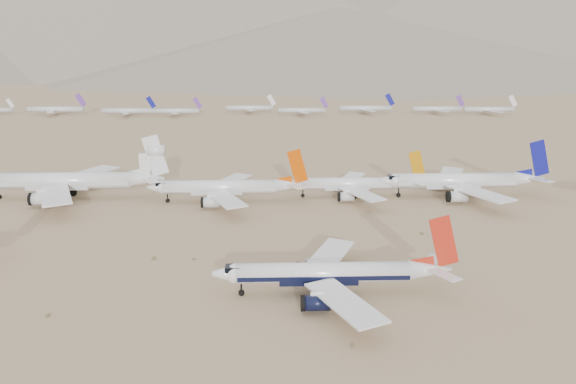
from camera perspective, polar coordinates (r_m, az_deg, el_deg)
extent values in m
plane|color=#8B7151|center=(121.25, -0.44, -9.06)|extent=(7000.00, 7000.00, 0.00)
cylinder|color=white|center=(113.44, 3.59, -8.16)|extent=(34.87, 4.12, 4.12)
cube|color=black|center=(113.64, 3.59, -8.40)|extent=(34.17, 4.18, 0.93)
sphere|color=white|center=(113.14, -5.33, -8.26)|extent=(4.12, 4.12, 4.12)
cube|color=black|center=(112.76, -5.66, -7.72)|extent=(2.89, 2.68, 1.03)
cone|color=white|center=(117.34, 14.22, -7.65)|extent=(8.72, 4.12, 4.12)
cube|color=white|center=(102.89, 5.77, -11.05)|extent=(13.47, 21.22, 0.65)
cube|color=white|center=(114.08, 15.62, -8.10)|extent=(5.53, 7.24, 0.25)
cylinder|color=black|center=(106.48, 2.96, -11.20)|extent=(4.84, 2.97, 2.97)
cube|color=white|center=(125.32, 4.28, -6.34)|extent=(13.47, 21.22, 0.65)
cube|color=white|center=(121.21, 14.49, -6.70)|extent=(5.53, 7.24, 0.25)
cylinder|color=black|center=(122.16, 2.27, -7.79)|extent=(4.84, 2.97, 2.97)
cube|color=red|center=(116.01, 15.55, -4.83)|extent=(6.61, 0.33, 10.89)
cylinder|color=black|center=(114.70, -4.76, -10.17)|extent=(1.24, 0.52, 1.24)
cylinder|color=black|center=(112.48, 4.45, -10.53)|extent=(1.73, 1.03, 1.73)
cylinder|color=black|center=(117.72, 4.14, -9.37)|extent=(1.73, 1.03, 1.73)
cylinder|color=white|center=(197.40, 16.64, 1.15)|extent=(40.76, 4.94, 4.94)
cube|color=silver|center=(197.53, 16.63, 0.97)|extent=(39.95, 5.02, 1.11)
sphere|color=white|center=(191.88, 10.86, 1.13)|extent=(4.94, 4.94, 4.94)
cube|color=black|center=(191.43, 10.66, 1.52)|extent=(3.46, 3.21, 1.24)
cone|color=white|center=(206.74, 23.28, 1.25)|extent=(10.19, 4.94, 4.94)
cube|color=white|center=(185.51, 18.93, -0.10)|extent=(15.74, 24.81, 0.77)
cube|color=white|center=(203.34, 24.36, 1.13)|extent=(6.47, 8.46, 0.30)
cylinder|color=silver|center=(188.09, 16.88, -0.46)|extent=(5.66, 3.56, 3.56)
cube|color=white|center=(211.87, 16.22, 1.78)|extent=(15.74, 24.81, 0.77)
cube|color=white|center=(211.62, 23.26, 1.70)|extent=(6.47, 8.46, 0.30)
cylinder|color=silver|center=(206.72, 15.12, 0.93)|extent=(5.66, 3.56, 3.56)
cube|color=navy|center=(206.68, 24.18, 3.16)|extent=(7.73, 0.40, 12.73)
cylinder|color=black|center=(193.29, 11.15, -0.30)|extent=(1.48, 0.62, 1.48)
cylinder|color=black|center=(195.81, 17.33, -0.40)|extent=(2.08, 1.24, 2.08)
cylinder|color=black|center=(202.15, 16.70, 0.08)|extent=(2.08, 1.24, 2.08)
cylinder|color=white|center=(190.32, 6.22, 0.87)|extent=(33.23, 4.04, 4.04)
cube|color=silver|center=(190.44, 6.22, 0.72)|extent=(32.56, 4.10, 0.91)
sphere|color=white|center=(188.68, 1.22, 0.84)|extent=(4.04, 4.04, 4.04)
cube|color=black|center=(188.40, 1.04, 1.17)|extent=(2.83, 2.62, 1.01)
cone|color=white|center=(194.24, 12.23, 0.99)|extent=(8.31, 4.04, 4.04)
cube|color=white|center=(179.64, 7.55, -0.19)|extent=(12.83, 20.22, 0.62)
cube|color=white|center=(190.92, 12.99, 0.88)|extent=(5.27, 6.90, 0.24)
cylinder|color=silver|center=(182.76, 5.99, -0.49)|extent=(4.61, 2.91, 2.91)
cube|color=white|center=(202.15, 6.47, 1.43)|extent=(12.83, 20.22, 0.62)
cube|color=white|center=(198.16, 12.43, 1.38)|extent=(5.27, 6.90, 0.24)
cylinder|color=silver|center=(198.58, 5.34, 0.69)|extent=(4.61, 2.91, 2.91)
cube|color=#BD7708|center=(193.65, 12.98, 2.65)|extent=(6.30, 0.32, 10.38)
cylinder|color=black|center=(189.70, 1.52, -0.35)|extent=(1.21, 0.50, 1.21)
cylinder|color=black|center=(188.70, 6.73, -0.44)|extent=(1.70, 1.01, 1.70)
cylinder|color=black|center=(194.12, 6.48, -0.03)|extent=(1.70, 1.01, 1.70)
cylinder|color=white|center=(183.50, -6.91, 0.52)|extent=(36.61, 4.47, 4.47)
cube|color=silver|center=(183.63, -6.91, 0.35)|extent=(35.88, 4.54, 1.01)
sphere|color=white|center=(185.98, -12.54, 0.47)|extent=(4.47, 4.47, 4.47)
cube|color=black|center=(185.83, -12.76, 0.84)|extent=(3.13, 2.91, 1.12)
cone|color=white|center=(182.86, 0.17, 0.69)|extent=(9.15, 4.47, 4.47)
cube|color=white|center=(170.96, -6.31, -0.73)|extent=(14.14, 22.28, 0.69)
cube|color=white|center=(178.69, 0.79, 0.56)|extent=(5.81, 7.60, 0.27)
cylinder|color=silver|center=(175.61, -7.79, -1.06)|extent=(5.09, 3.22, 3.22)
cube|color=white|center=(196.01, -5.77, 1.18)|extent=(14.14, 22.28, 0.69)
cube|color=white|center=(186.92, 0.66, 1.15)|extent=(5.81, 7.60, 0.27)
cylinder|color=silver|center=(193.12, -7.27, 0.33)|extent=(5.09, 3.22, 3.22)
cube|color=#CD4500|center=(181.62, 0.97, 2.64)|extent=(6.94, 0.36, 11.43)
cylinder|color=black|center=(186.85, -12.13, -0.86)|extent=(1.34, 0.56, 1.34)
cylinder|color=black|center=(181.37, -6.47, -0.99)|extent=(1.88, 1.12, 1.88)
cylinder|color=black|center=(187.41, -6.33, -0.50)|extent=(1.88, 1.12, 1.88)
cylinder|color=white|center=(200.81, -21.95, 1.09)|extent=(45.37, 5.43, 5.43)
cube|color=silver|center=(200.95, -21.94, 0.90)|extent=(44.47, 5.51, 1.22)
cone|color=white|center=(192.94, -14.11, 1.32)|extent=(11.34, 5.43, 5.43)
cube|color=white|center=(185.24, -22.54, -0.28)|extent=(17.52, 27.61, 0.85)
cube|color=white|center=(187.34, -13.79, 1.18)|extent=(7.20, 9.42, 0.33)
cylinder|color=silver|center=(192.28, -23.67, -0.65)|extent=(6.30, 3.91, 3.91)
cube|color=white|center=(214.62, -19.64, 1.80)|extent=(17.52, 27.61, 0.85)
cube|color=white|center=(197.35, -13.19, 1.85)|extent=(7.20, 9.42, 0.33)
cylinder|color=silver|center=(212.63, -21.51, 0.86)|extent=(6.30, 3.91, 3.91)
cube|color=white|center=(190.79, -13.33, 3.63)|extent=(8.60, 0.43, 14.17)
cylinder|color=white|center=(190.44, -13.26, 4.15)|extent=(5.67, 3.52, 3.52)
cylinder|color=black|center=(197.80, -21.67, -0.59)|extent=(2.28, 1.36, 2.28)
cylinder|color=black|center=(204.76, -20.98, -0.06)|extent=(2.28, 1.36, 2.28)
cube|color=white|center=(495.79, -26.40, 8.09)|extent=(6.34, 0.31, 7.98)
cylinder|color=silver|center=(481.50, -22.53, 7.77)|extent=(42.80, 4.23, 4.23)
cube|color=#613495|center=(474.29, -20.31, 8.75)|extent=(8.52, 0.42, 10.74)
cube|color=silver|center=(471.23, -22.99, 7.53)|extent=(11.28, 19.70, 0.42)
cube|color=silver|center=(491.91, -22.09, 7.84)|extent=(11.28, 19.70, 0.42)
cylinder|color=silver|center=(453.71, -15.97, 7.94)|extent=(38.52, 3.81, 3.81)
cube|color=navy|center=(449.16, -13.75, 8.85)|extent=(7.67, 0.38, 9.66)
cube|color=silver|center=(444.14, -16.26, 7.73)|extent=(10.15, 17.73, 0.38)
cube|color=silver|center=(463.41, -15.67, 8.01)|extent=(10.15, 17.73, 0.38)
cylinder|color=silver|center=(445.02, -11.36, 8.08)|extent=(36.38, 3.59, 3.59)
cube|color=#613495|center=(442.04, -9.18, 8.93)|extent=(7.24, 0.36, 9.12)
cube|color=silver|center=(435.83, -11.55, 7.89)|extent=(9.58, 16.75, 0.36)
cube|color=silver|center=(454.33, -11.17, 8.14)|extent=(9.58, 16.75, 0.36)
cylinder|color=silver|center=(460.18, -3.92, 8.51)|extent=(37.86, 3.74, 3.74)
cube|color=white|center=(459.39, -1.69, 9.32)|extent=(7.54, 0.37, 9.50)
cube|color=silver|center=(450.48, -3.96, 8.32)|extent=(9.97, 17.43, 0.37)
cube|color=silver|center=(469.98, -3.88, 8.56)|extent=(9.97, 17.43, 0.37)
cylinder|color=silver|center=(440.66, 1.42, 8.29)|extent=(36.53, 3.61, 3.61)
cube|color=#613495|center=(441.46, 3.68, 9.08)|extent=(7.28, 0.36, 9.16)
cube|color=silver|center=(431.33, 1.50, 8.10)|extent=(9.62, 16.82, 0.36)
cube|color=silver|center=(450.11, 1.35, 8.34)|extent=(9.62, 16.82, 0.36)
cylinder|color=silver|center=(459.20, 7.88, 8.43)|extent=(41.22, 4.07, 4.07)
cube|color=navy|center=(462.30, 10.31, 9.23)|extent=(8.21, 0.41, 10.34)
cube|color=silver|center=(448.80, 8.11, 8.21)|extent=(10.86, 18.97, 0.41)
cube|color=silver|center=(469.73, 7.66, 8.48)|extent=(10.86, 18.97, 0.41)
cylinder|color=silver|center=(466.59, 14.91, 8.16)|extent=(38.63, 3.82, 3.82)
cube|color=#613495|center=(471.60, 17.10, 8.86)|extent=(7.69, 0.38, 9.69)
cube|color=silver|center=(457.12, 15.26, 7.96)|extent=(10.18, 17.78, 0.38)
cube|color=silver|center=(476.18, 14.56, 8.22)|extent=(10.18, 17.78, 0.38)
cylinder|color=silver|center=(474.02, 19.74, 7.91)|extent=(39.36, 3.89, 3.89)
cube|color=white|center=(480.59, 21.88, 8.58)|extent=(7.84, 0.39, 9.87)
cube|color=silver|center=(464.66, 20.19, 7.69)|extent=(10.37, 18.12, 0.39)
cube|color=silver|center=(483.52, 19.30, 7.97)|extent=(10.37, 18.12, 0.39)
cone|color=slate|center=(1606.13, 5.49, 16.45)|extent=(1824.00, 1824.00, 240.00)
cone|color=slate|center=(1911.30, 20.57, 17.35)|extent=(2356.00, 2356.00, 380.00)
cone|color=slate|center=(1221.42, 5.38, 14.92)|extent=(1260.00, 1260.00, 140.00)
ellipsoid|color=brown|center=(115.14, -23.21, -11.42)|extent=(0.84, 0.84, 0.46)
ellipsoid|color=brown|center=(137.25, -13.49, -6.53)|extent=(0.98, 0.98, 0.54)
ellipsoid|color=brown|center=(97.18, 6.57, -15.18)|extent=(0.70, 0.70, 0.39)
ellipsoid|color=brown|center=(125.60, 10.86, -8.36)|extent=(0.84, 0.84, 0.46)
ellipsoid|color=brown|center=(155.57, 13.45, -4.08)|extent=(0.98, 0.98, 0.54)
ellipsoid|color=brown|center=(134.98, -9.53, -6.70)|extent=(0.80, 0.80, 0.44)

